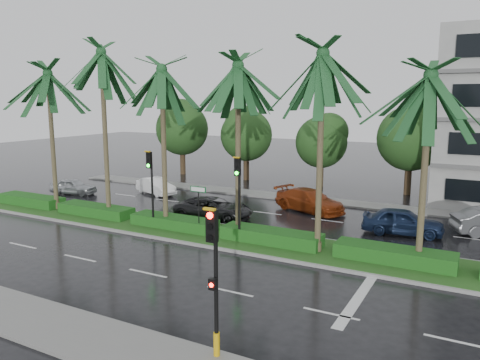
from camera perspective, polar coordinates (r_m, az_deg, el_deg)
The scene contains 17 objects.
ground at distance 24.41m, azimuth -3.66°, elevation -7.54°, with size 120.00×120.00×0.00m, color black.
near_sidewalk at distance 17.22m, azimuth -22.63°, elevation -15.81°, with size 40.00×2.40×0.12m, color slate.
far_sidewalk at distance 34.83m, azimuth 6.82°, elevation -2.18°, with size 40.00×2.00×0.12m, color slate.
median at distance 25.21m, azimuth -2.46°, elevation -6.77°, with size 36.00×4.00×0.15m.
hedge at distance 25.10m, azimuth -2.47°, elevation -5.96°, with size 35.20×1.40×0.60m.
lane_markings at distance 22.66m, azimuth 2.37°, elevation -8.91°, with size 34.00×13.06×0.01m.
palm_row at distance 24.85m, azimuth -5.13°, elevation 12.30°, with size 26.30×4.20×10.64m.
signal_near at distance 13.07m, azimuth -3.16°, elevation -11.70°, with size 0.34×0.45×4.36m.
signal_median_left at distance 26.23m, azimuth -10.83°, elevation 0.27°, with size 0.34×0.42×4.36m.
signal_median_right at distance 23.20m, azimuth -0.21°, elevation -0.80°, with size 0.34×0.42×4.36m.
street_sign at distance 24.79m, azimuth -5.10°, elevation -2.21°, with size 0.95×0.09×2.60m.
bg_trees at distance 39.04m, azimuth 11.69°, elevation 5.80°, with size 33.29×5.55×8.01m.
car_silver at distance 38.31m, azimuth -19.66°, elevation -0.75°, with size 3.57×1.44×1.22m, color #AFB3B7.
car_white at distance 36.68m, azimuth -10.22°, elevation -0.73°, with size 3.86×1.35×1.27m, color white.
car_darkgrey at distance 28.73m, azimuth -3.23°, elevation -3.48°, with size 4.80×2.21×1.33m, color black.
car_red at distance 30.95m, azimuth 8.49°, elevation -2.48°, with size 5.01×2.04×1.45m, color maroon.
car_blue at distance 26.98m, azimuth 19.20°, elevation -4.79°, with size 4.25×1.71×1.45m, color #162444.
Camera 1 is at (12.36, -19.74, 7.31)m, focal length 35.00 mm.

